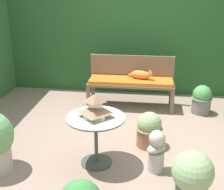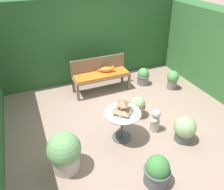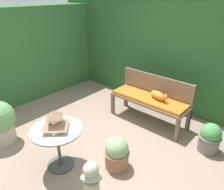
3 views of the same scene
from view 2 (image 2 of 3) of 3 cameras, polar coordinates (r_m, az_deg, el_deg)
ground at (r=5.07m, az=2.55°, el=-5.28°), size 30.00×30.00×0.00m
foliage_hedge_back at (r=6.48m, az=-6.30°, el=14.66°), size 6.40×0.72×2.27m
foliage_hedge_right at (r=6.32m, az=26.44°, el=9.87°), size 0.70×3.57×2.04m
garden_bench at (r=5.75m, az=-2.77°, el=5.00°), size 1.49×0.50×0.52m
bench_backrest at (r=5.86m, az=-3.63°, el=7.65°), size 1.49×0.06×0.88m
cat at (r=5.77m, az=-1.30°, el=6.74°), size 0.43×0.27×0.19m
patio_table at (r=4.19m, az=2.72°, el=-6.07°), size 0.70×0.70×0.63m
pagoda_birdhouse at (r=4.03m, az=2.81°, el=-3.23°), size 0.33×0.33×0.29m
garden_bust at (r=4.59m, az=11.24°, el=-6.40°), size 0.30×0.29×0.52m
potted_plant_bench_left at (r=3.79m, az=-12.26°, el=-14.47°), size 0.56×0.56×0.74m
potted_plant_patio_mid at (r=3.70m, az=11.68°, el=-18.80°), size 0.43×0.43×0.54m
potted_plant_table_far at (r=6.23m, az=8.13°, el=4.86°), size 0.35×0.35×0.49m
potted_plant_table_near at (r=6.16m, az=15.57°, el=3.99°), size 0.32×0.32×0.52m
potted_plant_hedge_corner at (r=4.95m, az=6.66°, el=-3.09°), size 0.37×0.37×0.49m
potted_plant_bench_right at (r=4.49m, az=18.42°, el=-8.44°), size 0.43×0.43×0.55m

